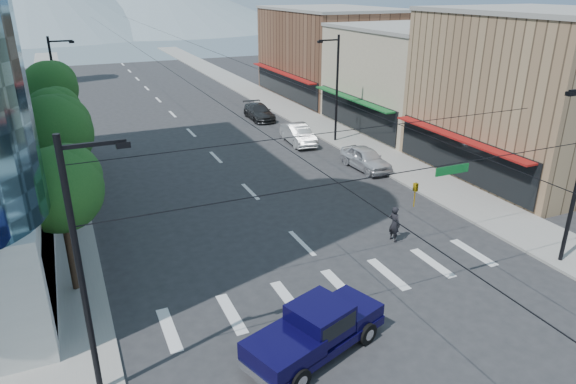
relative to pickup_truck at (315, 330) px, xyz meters
name	(u,v)px	position (x,y,z in m)	size (l,w,h in m)	color
ground	(361,302)	(3.30, 2.06, -1.02)	(160.00, 160.00, 0.00)	#28282B
sidewalk_left	(49,121)	(-8.70, 42.06, -0.94)	(4.00, 120.00, 0.15)	gray
sidewalk_right	(270,100)	(15.30, 42.06, -0.94)	(4.00, 120.00, 0.15)	gray
shop_near	(535,96)	(23.30, 12.06, 4.48)	(12.00, 14.00, 11.00)	#8C6B4C
shop_mid	(412,79)	(23.30, 26.06, 3.48)	(12.00, 14.00, 9.00)	tan
shop_far	(331,54)	(23.30, 42.06, 3.98)	(12.00, 18.00, 10.00)	brown
tree_near	(62,186)	(-7.77, 8.16, 3.97)	(3.65, 3.64, 6.71)	black
tree_midnear	(56,131)	(-7.77, 15.16, 4.57)	(4.09, 4.09, 7.52)	black
tree_midfar	(55,114)	(-7.77, 22.16, 3.97)	(3.65, 3.64, 6.71)	black
tree_far	(52,86)	(-7.77, 29.16, 4.57)	(4.09, 4.09, 7.52)	black
signal_rig	(386,213)	(3.49, 1.06, 3.63)	(21.80, 0.20, 9.00)	black
lamp_pole_nw	(58,88)	(-7.37, 32.06, 3.92)	(2.00, 0.25, 9.00)	black
lamp_pole_ne	(336,85)	(13.96, 24.06, 3.92)	(2.00, 0.25, 9.00)	black
pickup_truck	(315,330)	(0.00, 0.00, 0.00)	(6.11, 3.83, 1.96)	#0B0736
pedestrian	(394,224)	(7.92, 6.38, -0.04)	(0.72, 0.47, 1.96)	black
parked_car_near	(366,158)	(12.70, 16.87, -0.20)	(1.93, 4.80, 1.64)	silver
parked_car_mid	(298,134)	(10.90, 24.87, -0.19)	(1.76, 5.04, 1.66)	#BCBCBC
parked_car_far	(259,112)	(10.90, 34.26, -0.26)	(2.14, 5.26, 1.53)	#272729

